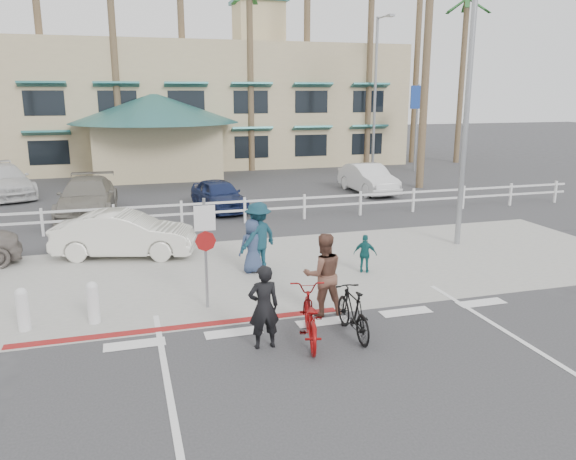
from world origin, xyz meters
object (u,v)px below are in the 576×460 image
object	(u,v)px
bike_red	(309,316)
bike_black	(353,312)
sign_post	(206,248)
car_white_sedan	(125,234)

from	to	relation	value
bike_red	bike_black	size ratio (longest dim) A/B	1.17
sign_post	bike_black	distance (m)	3.69
sign_post	bike_red	world-z (taller)	sign_post
car_white_sedan	bike_red	bearing A→B (deg)	-139.80
sign_post	bike_black	bearing A→B (deg)	-42.46
bike_black	bike_red	bearing A→B (deg)	0.27
sign_post	car_white_sedan	distance (m)	5.29
sign_post	car_white_sedan	xyz separation A→B (m)	(-1.77, 4.93, -0.76)
bike_red	car_white_sedan	distance (m)	8.11
bike_red	bike_black	bearing A→B (deg)	-167.71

